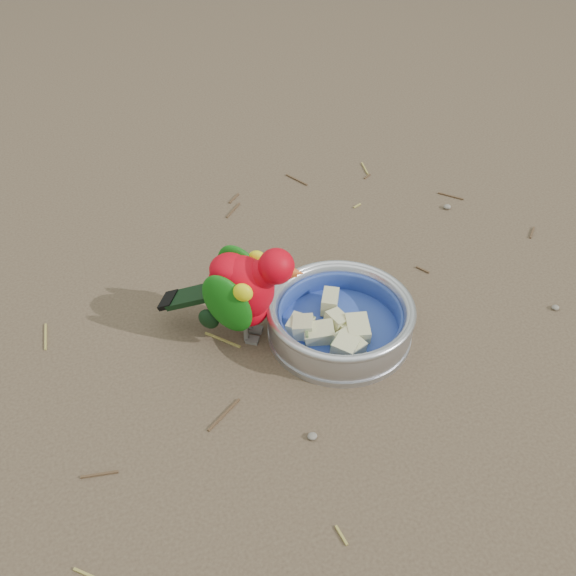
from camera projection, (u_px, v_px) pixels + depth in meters
name	position (u px, v px, depth m)	size (l,w,h in m)	color
ground	(343.00, 327.00, 1.02)	(60.00, 60.00, 0.00)	#4F3F2F
food_bowl	(339.00, 330.00, 1.00)	(0.22, 0.22, 0.02)	#B2B2BA
bowl_wall	(340.00, 316.00, 0.98)	(0.22, 0.22, 0.04)	#B2B2BA
fruit_wedges	(340.00, 320.00, 0.99)	(0.13, 0.13, 0.03)	#C3C18C
lory_parrot	(244.00, 295.00, 0.95)	(0.10, 0.20, 0.17)	#BD0111
ground_debris	(334.00, 297.00, 1.07)	(0.90, 0.80, 0.01)	olive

